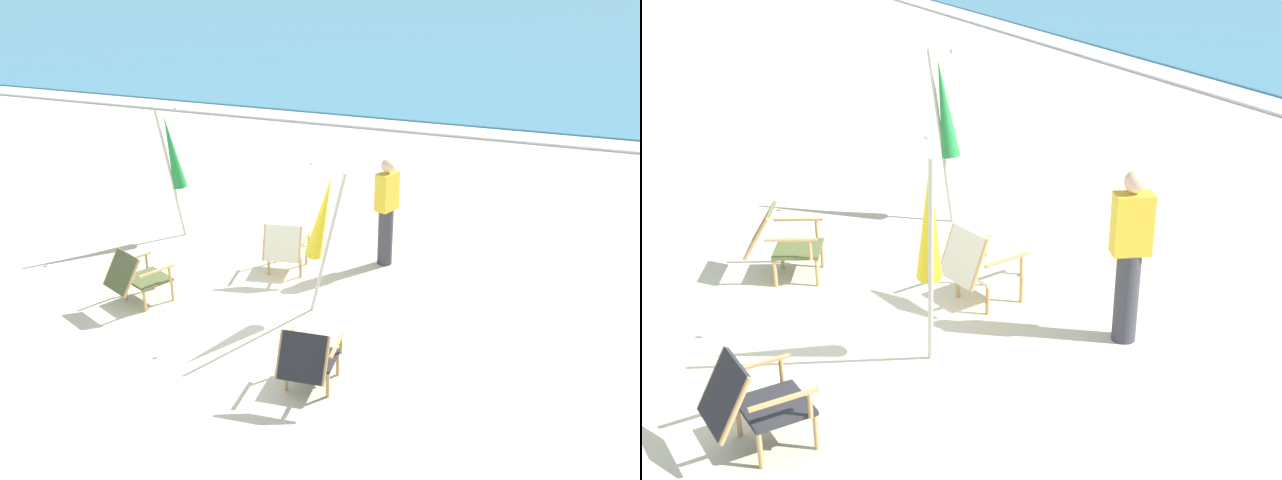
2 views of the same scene
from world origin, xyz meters
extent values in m
plane|color=beige|center=(0.00, 0.00, 0.00)|extent=(80.00, 80.00, 0.00)
cube|color=#28282D|center=(1.35, -0.93, 0.32)|extent=(0.55, 0.51, 0.04)
cube|color=#28282D|center=(1.37, -1.30, 0.55)|extent=(0.51, 0.32, 0.47)
cylinder|color=tan|center=(1.10, -0.73, 0.16)|extent=(0.04, 0.04, 0.32)
cylinder|color=tan|center=(1.57, -0.70, 0.16)|extent=(0.04, 0.04, 0.32)
cylinder|color=tan|center=(1.13, -1.16, 0.16)|extent=(0.04, 0.04, 0.32)
cylinder|color=tan|center=(1.60, -1.13, 0.16)|extent=(0.04, 0.04, 0.32)
cube|color=tan|center=(1.07, -0.97, 0.54)|extent=(0.07, 0.53, 0.02)
cylinder|color=tan|center=(1.06, -0.78, 0.43)|extent=(0.04, 0.04, 0.22)
cube|color=tan|center=(1.63, -0.93, 0.54)|extent=(0.07, 0.53, 0.02)
cylinder|color=tan|center=(1.62, -0.75, 0.43)|extent=(0.04, 0.04, 0.22)
cylinder|color=tan|center=(1.12, -1.31, 0.55)|extent=(0.06, 0.29, 0.47)
cylinder|color=tan|center=(1.63, -1.28, 0.55)|extent=(0.06, 0.29, 0.47)
cube|color=beige|center=(0.01, 1.66, 0.32)|extent=(0.59, 0.56, 0.04)
cube|color=beige|center=(0.07, 1.33, 0.56)|extent=(0.52, 0.30, 0.50)
cylinder|color=tan|center=(-0.26, 1.83, 0.16)|extent=(0.04, 0.04, 0.32)
cylinder|color=tan|center=(0.21, 1.91, 0.16)|extent=(0.04, 0.04, 0.32)
cylinder|color=tan|center=(-0.19, 1.41, 0.16)|extent=(0.04, 0.04, 0.32)
cylinder|color=tan|center=(0.28, 1.48, 0.16)|extent=(0.04, 0.04, 0.32)
cube|color=tan|center=(-0.26, 1.59, 0.54)|extent=(0.12, 0.53, 0.02)
cylinder|color=tan|center=(-0.29, 1.78, 0.43)|extent=(0.04, 0.04, 0.22)
cube|color=tan|center=(0.29, 1.69, 0.54)|extent=(0.12, 0.53, 0.02)
cylinder|color=tan|center=(0.26, 1.87, 0.43)|extent=(0.04, 0.04, 0.22)
cylinder|color=tan|center=(-0.19, 1.29, 0.56)|extent=(0.08, 0.23, 0.50)
cylinder|color=tan|center=(0.32, 1.37, 0.56)|extent=(0.08, 0.23, 0.50)
cube|color=#515B33|center=(-1.40, 0.15, 0.32)|extent=(0.68, 0.66, 0.04)
cube|color=#515B33|center=(-1.56, -0.18, 0.54)|extent=(0.58, 0.49, 0.46)
cylinder|color=tan|center=(-1.51, 0.45, 0.16)|extent=(0.04, 0.04, 0.32)
cylinder|color=tan|center=(-1.09, 0.24, 0.16)|extent=(0.04, 0.04, 0.32)
cylinder|color=tan|center=(-1.70, 0.06, 0.16)|extent=(0.04, 0.04, 0.32)
cylinder|color=tan|center=(-1.28, -0.14, 0.16)|extent=(0.04, 0.04, 0.32)
cube|color=tan|center=(-1.66, 0.26, 0.54)|extent=(0.26, 0.49, 0.02)
cylinder|color=tan|center=(-1.58, 0.43, 0.43)|extent=(0.04, 0.04, 0.22)
cube|color=tan|center=(-1.16, 0.01, 0.54)|extent=(0.26, 0.49, 0.02)
cylinder|color=tan|center=(-1.07, 0.18, 0.43)|extent=(0.04, 0.04, 0.22)
cylinder|color=tan|center=(-1.79, -0.07, 0.54)|extent=(0.17, 0.29, 0.47)
cylinder|color=tan|center=(-1.33, -0.30, 0.54)|extent=(0.17, 0.29, 0.47)
cylinder|color=#B7B2A8|center=(1.02, 0.53, 1.01)|extent=(0.56, 0.27, 2.04)
cone|color=yellow|center=(0.93, 0.56, 1.37)|extent=(0.56, 0.40, 1.17)
sphere|color=#B7B2A8|center=(0.76, 0.63, 2.03)|extent=(0.06, 0.06, 0.06)
cylinder|color=#B7B2A8|center=(-2.19, 2.23, 1.04)|extent=(0.32, 0.23, 2.08)
cone|color=#23843D|center=(-2.14, 2.26, 1.40)|extent=(0.44, 0.40, 1.17)
sphere|color=#B7B2A8|center=(-2.06, 2.31, 2.08)|extent=(0.06, 0.06, 0.06)
cylinder|color=#383842|center=(1.29, 2.35, 0.43)|extent=(0.22, 0.22, 0.86)
cube|color=gold|center=(1.29, 2.35, 1.14)|extent=(0.31, 0.39, 0.56)
sphere|color=beige|center=(1.29, 2.35, 1.53)|extent=(0.20, 0.20, 0.20)
camera|label=1|loc=(3.79, -7.51, 4.80)|focal=42.00mm
camera|label=2|loc=(6.95, -2.33, 4.02)|focal=50.00mm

